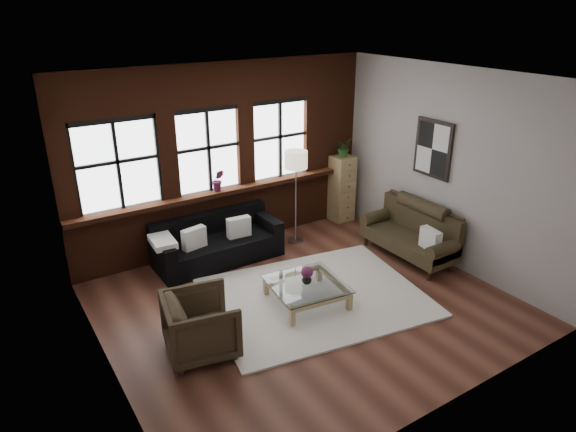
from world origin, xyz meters
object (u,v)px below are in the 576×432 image
floor_lamp (296,194)px  dark_sofa (218,240)px  vase (307,279)px  armchair (201,325)px  drawer_chest (342,189)px  vintage_settee (409,233)px  coffee_table (307,294)px

floor_lamp → dark_sofa: bearing=177.4°
vase → dark_sofa: bearing=104.4°
armchair → drawer_chest: size_ratio=0.66×
dark_sofa → armchair: (-1.24, -2.12, 0.01)m
vintage_settee → vase: vintage_settee is taller
vase → drawer_chest: (2.35, 2.20, 0.25)m
dark_sofa → vintage_settee: (2.76, -1.65, 0.09)m
dark_sofa → vintage_settee: size_ratio=1.20×
floor_lamp → vintage_settee: bearing=-51.7°
coffee_table → drawer_chest: drawer_chest is taller
dark_sofa → armchair: armchair is taller
vase → floor_lamp: 2.17m
vintage_settee → coffee_table: size_ratio=1.73×
coffee_table → floor_lamp: bearing=60.9°
dark_sofa → armchair: 2.45m
armchair → floor_lamp: floor_lamp is taller
armchair → vase: bearing=-72.1°
vase → drawer_chest: bearing=43.1°
armchair → vase: size_ratio=5.83×
armchair → dark_sofa: bearing=-19.2°
dark_sofa → floor_lamp: (1.52, -0.07, 0.54)m
drawer_chest → armchair: bearing=-149.5°
vase → armchair: bearing=-173.2°
vintage_settee → coffee_table: vintage_settee is taller
floor_lamp → vase: bearing=-119.1°
armchair → floor_lamp: 3.47m
vase → drawer_chest: drawer_chest is taller
drawer_chest → floor_lamp: 1.40m
vintage_settee → dark_sofa: bearing=149.2°
coffee_table → vase: 0.24m
vintage_settee → vase: 2.29m
coffee_table → vase: vase is taller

